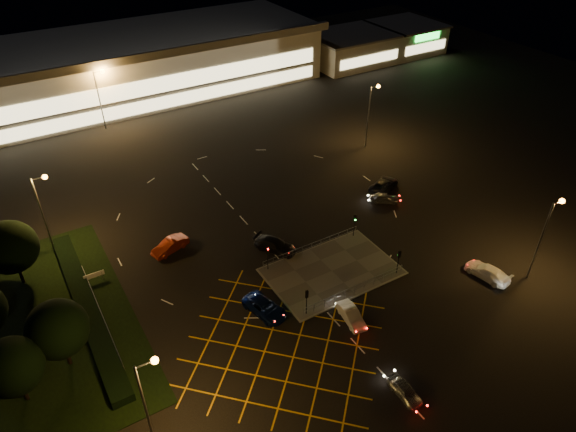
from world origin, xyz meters
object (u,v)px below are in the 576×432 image
signal_sw (307,297)px  car_queue_white (351,315)px  signal_se (399,257)px  car_left_blue (265,308)px  car_near_silver (405,391)px  car_circ_red (170,246)px  car_far_dkgrey (275,245)px  signal_ne (355,221)px  car_approach_white (488,272)px  car_right_silver (384,198)px  car_east_grey (384,185)px  signal_nw (268,254)px

signal_sw → car_queue_white: size_ratio=0.76×
signal_se → car_left_blue: size_ratio=0.62×
car_near_silver → car_circ_red: car_circ_red is taller
signal_sw → car_far_dkgrey: bearing=-103.0°
signal_se → signal_ne: 7.99m
car_circ_red → car_approach_white: size_ratio=0.91×
car_queue_white → signal_sw: bearing=146.8°
car_near_silver → car_right_silver: size_ratio=0.94×
car_left_blue → car_circ_red: 15.26m
signal_sw → car_approach_white: size_ratio=0.62×
car_east_grey → car_approach_white: bearing=152.1°
car_queue_white → car_right_silver: bearing=50.1°
car_approach_white → car_circ_red: bearing=-48.4°
car_left_blue → car_far_dkgrey: bearing=40.3°
car_far_dkgrey → car_circ_red: 12.38m
car_left_blue → car_approach_white: 25.01m
signal_sw → car_circ_red: 18.87m
car_right_silver → car_near_silver: bearing=177.1°
signal_ne → car_east_grey: signal_ne is taller
signal_sw → signal_nw: (0.00, 7.99, 0.00)m
signal_sw → signal_se: same height
signal_ne → car_approach_white: bearing=-58.8°
car_left_blue → car_near_silver: bearing=-83.2°
signal_sw → car_left_blue: bearing=-34.4°
car_left_blue → car_right_silver: size_ratio=1.32×
car_far_dkgrey → car_east_grey: car_far_dkgrey is taller
signal_se → car_right_silver: 14.55m
signal_ne → car_east_grey: 12.24m
car_queue_white → car_circ_red: 23.06m
car_near_silver → car_right_silver: (17.99, 24.42, 0.04)m
car_queue_white → car_approach_white: (16.80, -2.57, 0.06)m
signal_nw → car_near_silver: 20.63m
car_queue_white → car_right_silver: 22.43m
car_near_silver → car_east_grey: (20.09, 26.99, 0.11)m
signal_se → car_right_silver: size_ratio=0.82×
signal_sw → car_east_grey: 26.60m
signal_sw → car_near_silver: (2.12, -12.46, -1.75)m
signal_sw → car_east_grey: size_ratio=0.60×
car_queue_white → car_approach_white: size_ratio=0.81×
signal_sw → car_left_blue: (-3.50, 2.39, -1.66)m
car_left_blue → signal_ne: bearing=5.9°
signal_se → car_east_grey: bearing=-125.1°
car_near_silver → car_circ_red: size_ratio=0.78×
car_right_silver → car_circ_red: bearing=113.5°
car_circ_red → car_east_grey: size_ratio=0.88×
car_near_silver → car_approach_white: (18.08, 6.88, 0.12)m
signal_se → signal_ne: bearing=-90.0°
car_left_blue → car_far_dkgrey: car_far_dkgrey is taller
signal_se → car_queue_white: (-8.59, -3.01, -1.69)m
car_near_silver → car_circ_red: 31.14m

